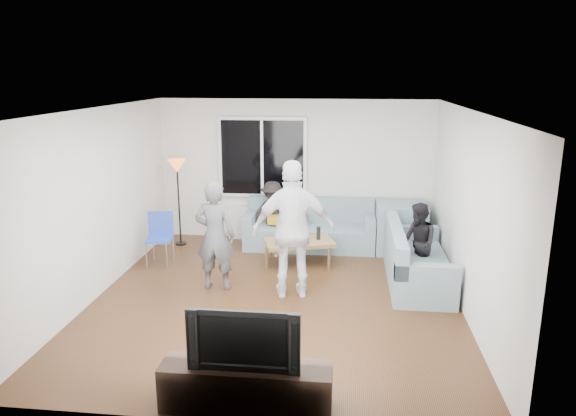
# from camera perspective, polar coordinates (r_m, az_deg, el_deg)

# --- Properties ---
(floor) EXTENTS (5.00, 5.50, 0.04)m
(floor) POSITION_cam_1_polar(r_m,az_deg,el_deg) (7.55, -1.27, -9.76)
(floor) COLOR #56351C
(floor) RESTS_ON ground
(ceiling) EXTENTS (5.00, 5.50, 0.04)m
(ceiling) POSITION_cam_1_polar(r_m,az_deg,el_deg) (6.90, -1.40, 10.67)
(ceiling) COLOR white
(ceiling) RESTS_ON ground
(wall_back) EXTENTS (5.00, 0.04, 2.60)m
(wall_back) POSITION_cam_1_polar(r_m,az_deg,el_deg) (9.80, 0.81, 4.02)
(wall_back) COLOR silver
(wall_back) RESTS_ON ground
(wall_front) EXTENTS (5.00, 0.04, 2.60)m
(wall_front) POSITION_cam_1_polar(r_m,az_deg,el_deg) (4.52, -6.03, -8.77)
(wall_front) COLOR silver
(wall_front) RESTS_ON ground
(wall_left) EXTENTS (0.04, 5.50, 2.60)m
(wall_left) POSITION_cam_1_polar(r_m,az_deg,el_deg) (7.84, -19.90, 0.50)
(wall_left) COLOR silver
(wall_left) RESTS_ON ground
(wall_right) EXTENTS (0.04, 5.50, 2.60)m
(wall_right) POSITION_cam_1_polar(r_m,az_deg,el_deg) (7.23, 18.88, -0.56)
(wall_right) COLOR silver
(wall_right) RESTS_ON ground
(window_frame) EXTENTS (1.62, 0.06, 1.47)m
(window_frame) POSITION_cam_1_polar(r_m,az_deg,el_deg) (9.75, -2.75, 5.45)
(window_frame) COLOR white
(window_frame) RESTS_ON wall_back
(window_glass) EXTENTS (1.50, 0.02, 1.35)m
(window_glass) POSITION_cam_1_polar(r_m,az_deg,el_deg) (9.71, -2.79, 5.41)
(window_glass) COLOR black
(window_glass) RESTS_ON window_frame
(window_mullion) EXTENTS (0.05, 0.03, 1.35)m
(window_mullion) POSITION_cam_1_polar(r_m,az_deg,el_deg) (9.70, -2.80, 5.40)
(window_mullion) COLOR white
(window_mullion) RESTS_ON window_frame
(radiator) EXTENTS (1.30, 0.12, 0.62)m
(radiator) POSITION_cam_1_polar(r_m,az_deg,el_deg) (9.98, -2.70, -1.64)
(radiator) COLOR silver
(radiator) RESTS_ON floor
(potted_plant) EXTENTS (0.25, 0.23, 0.39)m
(potted_plant) POSITION_cam_1_polar(r_m,az_deg,el_deg) (9.79, -0.99, 1.09)
(potted_plant) COLOR #245B26
(potted_plant) RESTS_ON radiator
(vase) EXTENTS (0.19, 0.19, 0.17)m
(vase) POSITION_cam_1_polar(r_m,az_deg,el_deg) (9.89, -3.93, 0.57)
(vase) COLOR silver
(vase) RESTS_ON radiator
(sofa_back_section) EXTENTS (2.30, 0.85, 0.85)m
(sofa_back_section) POSITION_cam_1_polar(r_m,az_deg,el_deg) (9.49, 2.32, -1.77)
(sofa_back_section) COLOR gray
(sofa_back_section) RESTS_ON floor
(sofa_right_section) EXTENTS (2.00, 0.85, 0.85)m
(sofa_right_section) POSITION_cam_1_polar(r_m,az_deg,el_deg) (8.14, 13.77, -4.99)
(sofa_right_section) COLOR gray
(sofa_right_section) RESTS_ON floor
(sofa_corner) EXTENTS (0.85, 0.85, 0.85)m
(sofa_corner) POSITION_cam_1_polar(r_m,az_deg,el_deg) (9.52, 11.93, -2.02)
(sofa_corner) COLOR gray
(sofa_corner) RESTS_ON floor
(cushion_yellow) EXTENTS (0.44, 0.39, 0.14)m
(cushion_yellow) POSITION_cam_1_polar(r_m,az_deg,el_deg) (9.50, -0.84, -1.21)
(cushion_yellow) COLOR #B9941B
(cushion_yellow) RESTS_ON sofa_back_section
(cushion_red) EXTENTS (0.37, 0.32, 0.13)m
(cushion_red) POSITION_cam_1_polar(r_m,az_deg,el_deg) (9.54, 0.91, -1.13)
(cushion_red) COLOR maroon
(cushion_red) RESTS_ON sofa_back_section
(coffee_table) EXTENTS (1.23, 0.90, 0.40)m
(coffee_table) POSITION_cam_1_polar(r_m,az_deg,el_deg) (8.74, 1.19, -4.76)
(coffee_table) COLOR #977D49
(coffee_table) RESTS_ON floor
(pitcher) EXTENTS (0.17, 0.17, 0.17)m
(pitcher) POSITION_cam_1_polar(r_m,az_deg,el_deg) (8.60, 0.68, -3.07)
(pitcher) COLOR maroon
(pitcher) RESTS_ON coffee_table
(side_chair) EXTENTS (0.45, 0.45, 0.86)m
(side_chair) POSITION_cam_1_polar(r_m,az_deg,el_deg) (8.86, -13.62, -3.34)
(side_chair) COLOR #294AB5
(side_chair) RESTS_ON floor
(floor_lamp) EXTENTS (0.32, 0.32, 1.56)m
(floor_lamp) POSITION_cam_1_polar(r_m,az_deg,el_deg) (9.75, -11.63, 0.54)
(floor_lamp) COLOR orange
(floor_lamp) RESTS_ON floor
(player_left) EXTENTS (0.60, 0.41, 1.59)m
(player_left) POSITION_cam_1_polar(r_m,az_deg,el_deg) (7.67, -7.82, -2.97)
(player_left) COLOR #4E4E53
(player_left) RESTS_ON floor
(player_right) EXTENTS (1.20, 0.67, 1.93)m
(player_right) POSITION_cam_1_polar(r_m,az_deg,el_deg) (7.29, 0.60, -2.37)
(player_right) COLOR silver
(player_right) RESTS_ON floor
(spectator_right) EXTENTS (0.63, 0.70, 1.20)m
(spectator_right) POSITION_cam_1_polar(r_m,az_deg,el_deg) (8.14, 13.79, -3.67)
(spectator_right) COLOR black
(spectator_right) RESTS_ON floor
(spectator_back) EXTENTS (0.83, 0.56, 1.19)m
(spectator_back) POSITION_cam_1_polar(r_m,az_deg,el_deg) (9.54, -1.66, -0.63)
(spectator_back) COLOR black
(spectator_back) RESTS_ON floor
(tv_console) EXTENTS (1.60, 0.40, 0.44)m
(tv_console) POSITION_cam_1_polar(r_m,az_deg,el_deg) (5.25, -4.49, -18.52)
(tv_console) COLOR black
(tv_console) RESTS_ON floor
(television) EXTENTS (1.03, 0.14, 0.59)m
(television) POSITION_cam_1_polar(r_m,az_deg,el_deg) (4.99, -4.61, -13.54)
(television) COLOR black
(television) RESTS_ON tv_console
(bottle_c) EXTENTS (0.07, 0.07, 0.21)m
(bottle_c) POSITION_cam_1_polar(r_m,az_deg,el_deg) (8.75, 1.42, -2.61)
(bottle_c) COLOR black
(bottle_c) RESTS_ON coffee_table
(bottle_e) EXTENTS (0.07, 0.07, 0.22)m
(bottle_e) POSITION_cam_1_polar(r_m,az_deg,el_deg) (8.71, 3.28, -2.70)
(bottle_e) COLOR black
(bottle_e) RESTS_ON coffee_table
(bottle_b) EXTENTS (0.08, 0.08, 0.21)m
(bottle_b) POSITION_cam_1_polar(r_m,az_deg,el_deg) (8.58, 0.32, -2.97)
(bottle_b) COLOR #2A7F17
(bottle_b) RESTS_ON coffee_table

